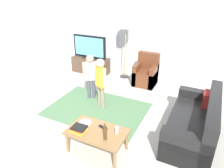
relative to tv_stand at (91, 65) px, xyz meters
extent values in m
plane|color=#B2ADA3|center=(1.60, -2.30, -0.24)|extent=(7.80, 7.80, 0.00)
cube|color=silver|center=(1.60, 0.70, 1.11)|extent=(6.00, 0.12, 2.70)
cube|color=#4C724C|center=(1.28, -1.85, -0.24)|extent=(2.20, 1.60, 0.01)
cube|color=#4C3828|center=(0.00, 0.00, 0.01)|extent=(1.20, 0.44, 0.50)
cube|color=black|center=(0.00, -0.05, -0.14)|extent=(1.10, 0.32, 0.03)
cube|color=black|center=(0.00, -0.02, 0.27)|extent=(0.44, 0.28, 0.03)
cube|color=black|center=(0.00, -0.02, 0.63)|extent=(1.10, 0.07, 0.68)
cube|color=#59B2D8|center=(0.00, -0.06, 0.63)|extent=(1.00, 0.01, 0.58)
cube|color=black|center=(3.35, -1.89, -0.03)|extent=(0.80, 1.80, 0.42)
cube|color=black|center=(3.65, -1.89, 0.19)|extent=(0.20, 1.80, 0.86)
cube|color=black|center=(3.35, -2.69, 0.06)|extent=(0.80, 0.20, 0.60)
cube|color=black|center=(3.35, -1.09, 0.06)|extent=(0.80, 0.20, 0.60)
cube|color=#B22823|center=(3.50, -1.34, 0.32)|extent=(0.10, 0.32, 0.32)
cube|color=brown|center=(1.87, -0.10, -0.03)|extent=(0.60, 0.60, 0.42)
cube|color=brown|center=(1.87, 0.12, 0.21)|extent=(0.60, 0.16, 0.90)
cube|color=brown|center=(1.63, -0.10, 0.06)|extent=(0.12, 0.60, 0.60)
cube|color=brown|center=(2.11, -0.10, 0.06)|extent=(0.12, 0.60, 0.60)
cylinder|color=#262626|center=(1.12, 0.15, -0.23)|extent=(0.28, 0.28, 0.02)
cylinder|color=#99844C|center=(1.12, 0.15, 0.52)|extent=(0.03, 0.03, 1.50)
cylinder|color=silver|center=(1.12, 0.15, 1.40)|extent=(0.36, 0.36, 0.28)
cylinder|color=#4C4C59|center=(0.84, -1.46, 0.01)|extent=(0.09, 0.09, 0.51)
cylinder|color=#4C4C59|center=(0.94, -1.41, 0.01)|extent=(0.09, 0.09, 0.51)
cube|color=white|center=(0.89, -1.43, 0.49)|extent=(0.28, 0.23, 0.44)
sphere|color=tan|center=(0.89, -1.43, 0.80)|extent=(0.18, 0.18, 0.18)
cylinder|color=tan|center=(0.75, -1.51, 0.51)|extent=(0.07, 0.07, 0.40)
cylinder|color=tan|center=(1.03, -1.36, 0.51)|extent=(0.07, 0.07, 0.40)
cylinder|color=gray|center=(1.26, -1.68, 0.02)|extent=(0.09, 0.09, 0.54)
cylinder|color=gray|center=(1.38, -1.74, 0.02)|extent=(0.09, 0.09, 0.54)
cube|color=gold|center=(1.32, -1.71, 0.52)|extent=(0.29, 0.25, 0.46)
sphere|color=beige|center=(1.32, -1.71, 0.85)|extent=(0.19, 0.19, 0.19)
cylinder|color=beige|center=(1.18, -1.63, 0.55)|extent=(0.07, 0.07, 0.41)
cylinder|color=beige|center=(1.46, -1.79, 0.55)|extent=(0.07, 0.07, 0.41)
cube|color=olive|center=(1.96, -3.01, 0.16)|extent=(1.00, 0.60, 0.04)
cylinder|color=olive|center=(1.51, -3.26, -0.05)|extent=(0.05, 0.05, 0.38)
cylinder|color=olive|center=(2.41, -3.26, -0.05)|extent=(0.05, 0.05, 0.38)
cylinder|color=olive|center=(1.51, -2.76, -0.05)|extent=(0.05, 0.05, 0.38)
cylinder|color=olive|center=(2.41, -2.76, -0.05)|extent=(0.05, 0.05, 0.38)
cube|color=yellow|center=(1.68, -3.14, 0.19)|extent=(0.26, 0.22, 0.03)
cube|color=red|center=(1.67, -3.12, 0.22)|extent=(0.24, 0.21, 0.03)
cube|color=black|center=(1.69, -3.13, 0.25)|extent=(0.25, 0.20, 0.03)
cylinder|color=#4C3319|center=(2.18, -3.13, 0.29)|extent=(0.06, 0.06, 0.24)
cylinder|color=#4C3319|center=(2.18, -3.13, 0.44)|extent=(0.02, 0.02, 0.06)
cube|color=black|center=(2.01, -2.89, 0.19)|extent=(0.18, 0.09, 0.02)
cylinder|color=silver|center=(2.28, -2.91, 0.24)|extent=(0.07, 0.07, 0.12)
cylinder|color=white|center=(1.66, -2.91, 0.18)|extent=(0.22, 0.22, 0.02)
cube|color=silver|center=(1.68, -2.91, 0.19)|extent=(0.15, 0.03, 0.01)
camera|label=1|loc=(3.45, -5.47, 2.44)|focal=34.12mm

